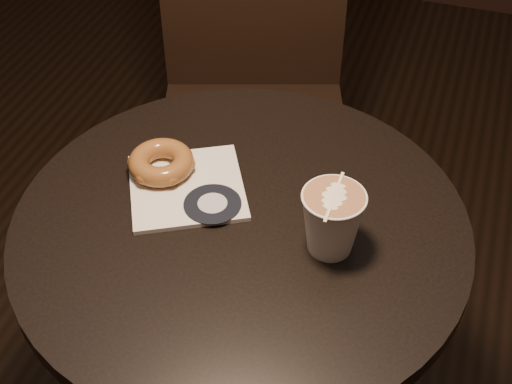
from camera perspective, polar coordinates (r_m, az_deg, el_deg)
cafe_table at (r=1.24m, az=-1.11°, el=-8.76°), size 0.70×0.70×0.75m
chair at (r=1.68m, az=-0.20°, el=10.00°), size 0.54×0.54×1.09m
pastry_bag at (r=1.14m, az=-5.56°, el=0.38°), size 0.24×0.24×0.01m
doughnut at (r=1.16m, az=-7.59°, el=2.37°), size 0.11×0.11×0.03m
latte_cup at (r=1.02m, az=6.08°, el=-2.41°), size 0.09×0.09×0.10m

